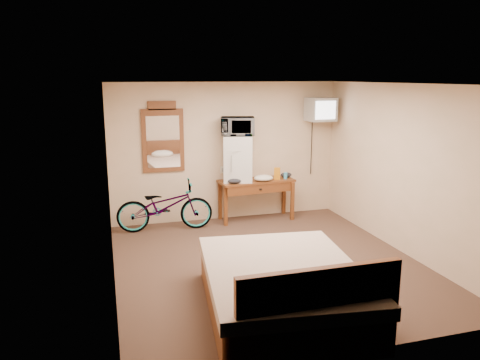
{
  "coord_description": "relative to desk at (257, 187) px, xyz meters",
  "views": [
    {
      "loc": [
        -2.12,
        -5.86,
        2.6
      ],
      "look_at": [
        -0.24,
        0.56,
        1.11
      ],
      "focal_mm": 35.0,
      "sensor_mm": 36.0,
      "label": 1
    }
  ],
  "objects": [
    {
      "name": "room",
      "position": [
        -0.49,
        -2.0,
        0.62
      ],
      "size": [
        4.6,
        4.64,
        2.5
      ],
      "color": "#412A20",
      "rests_on": "ground"
    },
    {
      "name": "desk",
      "position": [
        0.0,
        0.0,
        0.0
      ],
      "size": [
        1.4,
        0.63,
        0.75
      ],
      "color": "brown",
      "rests_on": "floor"
    },
    {
      "name": "mini_fridge",
      "position": [
        -0.34,
        0.06,
        0.53
      ],
      "size": [
        0.61,
        0.6,
        0.82
      ],
      "color": "silver",
      "rests_on": "desk"
    },
    {
      "name": "microwave",
      "position": [
        -0.34,
        0.06,
        1.1
      ],
      "size": [
        0.66,
        0.53,
        0.32
      ],
      "primitive_type": "imported",
      "rotation": [
        0.0,
        0.0,
        -0.26
      ],
      "color": "silver",
      "rests_on": "mini_fridge"
    },
    {
      "name": "snack_bag",
      "position": [
        0.38,
        -0.03,
        0.23
      ],
      "size": [
        0.13,
        0.1,
        0.22
      ],
      "primitive_type": "cube",
      "rotation": [
        0.0,
        0.0,
        -0.38
      ],
      "color": "orange",
      "rests_on": "desk"
    },
    {
      "name": "blue_cup",
      "position": [
        0.54,
        -0.03,
        0.18
      ],
      "size": [
        0.07,
        0.07,
        0.12
      ],
      "primitive_type": "cylinder",
      "color": "#3C9ECE",
      "rests_on": "desk"
    },
    {
      "name": "cloth_cream",
      "position": [
        0.1,
        -0.09,
        0.17
      ],
      "size": [
        0.35,
        0.27,
        0.11
      ],
      "primitive_type": "ellipsoid",
      "color": "beige",
      "rests_on": "desk"
    },
    {
      "name": "cloth_dark_a",
      "position": [
        -0.46,
        -0.14,
        0.17
      ],
      "size": [
        0.25,
        0.19,
        0.09
      ],
      "primitive_type": "ellipsoid",
      "color": "black",
      "rests_on": "desk"
    },
    {
      "name": "cloth_dark_b",
      "position": [
        0.6,
        0.09,
        0.17
      ],
      "size": [
        0.21,
        0.17,
        0.09
      ],
      "primitive_type": "ellipsoid",
      "color": "black",
      "rests_on": "desk"
    },
    {
      "name": "crt_television",
      "position": [
        1.23,
        0.02,
        1.37
      ],
      "size": [
        0.51,
        0.6,
        0.43
      ],
      "color": "black",
      "rests_on": "room"
    },
    {
      "name": "wall_mirror",
      "position": [
        -1.63,
        0.27,
        0.92
      ],
      "size": [
        0.73,
        0.04,
        1.23
      ],
      "color": "brown",
      "rests_on": "room"
    },
    {
      "name": "bicycle",
      "position": [
        -1.69,
        -0.12,
        -0.2
      ],
      "size": [
        1.66,
        0.68,
        0.85
      ],
      "primitive_type": "imported",
      "rotation": [
        0.0,
        0.0,
        1.5
      ],
      "color": "black",
      "rests_on": "floor"
    },
    {
      "name": "bed",
      "position": [
        -0.79,
        -3.37,
        -0.34
      ],
      "size": [
        1.93,
        2.41,
        0.9
      ],
      "color": "brown",
      "rests_on": "floor"
    }
  ]
}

